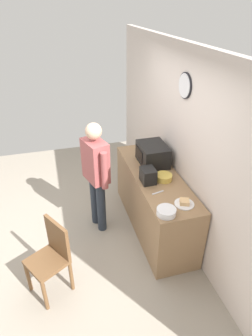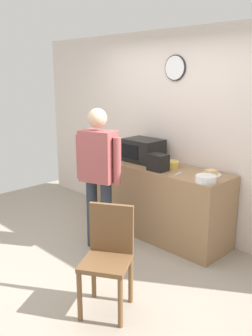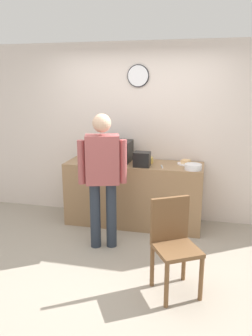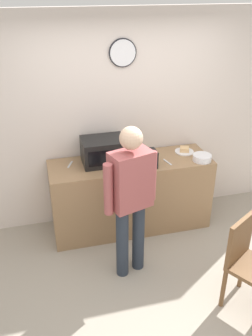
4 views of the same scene
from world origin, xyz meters
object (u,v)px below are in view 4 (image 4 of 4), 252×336
at_px(sandwich_plate, 184,151).
at_px(wooden_chair, 247,260).
at_px(cereal_bowl, 142,155).
at_px(fork_utensil, 167,162).
at_px(salad_bowl, 202,158).
at_px(toaster, 147,159).
at_px(microwave, 104,151).
at_px(person_standing, 131,193).
at_px(spoon_utensil, 70,164).

relative_size(sandwich_plate, wooden_chair, 0.25).
relative_size(cereal_bowl, fork_utensil, 1.32).
height_order(salad_bowl, toaster, toaster).
distance_m(microwave, person_standing, 0.87).
relative_size(salad_bowl, spoon_utensil, 1.32).
height_order(cereal_bowl, toaster, toaster).
relative_size(salad_bowl, wooden_chair, 0.24).
bearing_deg(salad_bowl, microwave, 167.73).
bearing_deg(fork_utensil, toaster, -171.51).
height_order(microwave, fork_utensil, microwave).
bearing_deg(spoon_utensil, wooden_chair, -48.31).
xyz_separation_m(salad_bowl, spoon_utensil, (-1.54, 0.29, -0.03)).
distance_m(cereal_bowl, wooden_chair, 1.71).
bearing_deg(wooden_chair, microwave, 123.43).
distance_m(salad_bowl, spoon_utensil, 1.57).
bearing_deg(toaster, wooden_chair, -66.75).
xyz_separation_m(microwave, toaster, (0.46, -0.23, -0.05)).
bearing_deg(spoon_utensil, cereal_bowl, -3.03).
bearing_deg(fork_utensil, salad_bowl, -8.09).
xyz_separation_m(sandwich_plate, spoon_utensil, (-1.43, 0.01, -0.02)).
distance_m(toaster, fork_utensil, 0.29).
bearing_deg(toaster, fork_utensil, 8.49).
relative_size(microwave, salad_bowl, 2.23).
distance_m(fork_utensil, wooden_chair, 1.46).
distance_m(cereal_bowl, toaster, 0.23).
distance_m(microwave, spoon_utensil, 0.42).
height_order(cereal_bowl, person_standing, person_standing).
bearing_deg(toaster, spoon_utensil, 162.47).
bearing_deg(toaster, salad_bowl, -1.55).
xyz_separation_m(microwave, spoon_utensil, (-0.40, 0.04, -0.15)).
xyz_separation_m(toaster, person_standing, (-0.36, -0.63, -0.03)).
relative_size(sandwich_plate, fork_utensil, 1.39).
relative_size(microwave, fork_utensil, 2.94).
distance_m(sandwich_plate, salad_bowl, 0.30).
bearing_deg(microwave, salad_bowl, -12.27).
height_order(cereal_bowl, spoon_utensil, cereal_bowl).
bearing_deg(person_standing, wooden_chair, -36.83).
bearing_deg(sandwich_plate, cereal_bowl, -176.64).
relative_size(salad_bowl, person_standing, 0.13).
relative_size(toaster, fork_utensil, 1.29).
bearing_deg(spoon_utensil, fork_utensil, -11.52).
xyz_separation_m(microwave, wooden_chair, (1.03, -1.56, -0.54)).
distance_m(microwave, toaster, 0.52).
bearing_deg(fork_utensil, person_standing, -133.40).
distance_m(fork_utensil, person_standing, 0.93).
height_order(toaster, person_standing, person_standing).
xyz_separation_m(salad_bowl, cereal_bowl, (-0.68, 0.24, 0.00)).
relative_size(cereal_bowl, toaster, 1.02).
xyz_separation_m(microwave, cereal_bowl, (0.47, -0.01, -0.11)).
relative_size(fork_utensil, person_standing, 0.10).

